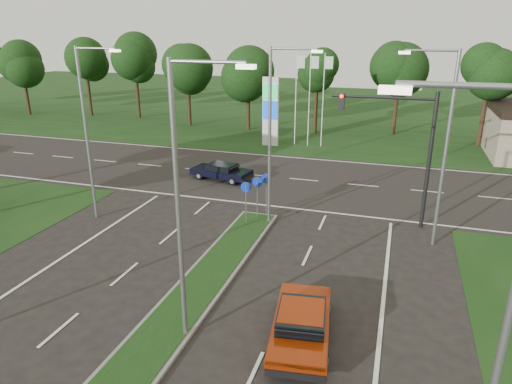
% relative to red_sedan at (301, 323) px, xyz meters
% --- Properties ---
extents(verge_far, '(160.00, 50.00, 0.02)m').
position_rel_red_sedan_xyz_m(verge_far, '(-4.51, 48.01, -0.65)').
color(verge_far, black).
rests_on(verge_far, ground).
extents(cross_road, '(160.00, 12.00, 0.02)m').
position_rel_red_sedan_xyz_m(cross_road, '(-4.51, 17.01, -0.65)').
color(cross_road, black).
rests_on(cross_road, ground).
extents(median_kerb, '(2.00, 26.00, 0.12)m').
position_rel_red_sedan_xyz_m(median_kerb, '(-4.51, -2.99, -0.59)').
color(median_kerb, slate).
rests_on(median_kerb, ground).
extents(streetlight_median_near, '(2.53, 0.22, 9.00)m').
position_rel_red_sedan_xyz_m(streetlight_median_near, '(-3.51, -0.99, 4.43)').
color(streetlight_median_near, gray).
rests_on(streetlight_median_near, ground).
extents(streetlight_median_far, '(2.53, 0.22, 9.00)m').
position_rel_red_sedan_xyz_m(streetlight_median_far, '(-3.51, 9.01, 4.43)').
color(streetlight_median_far, gray).
rests_on(streetlight_median_far, ground).
extents(streetlight_left_far, '(2.53, 0.22, 9.00)m').
position_rel_red_sedan_xyz_m(streetlight_left_far, '(-12.81, 7.01, 4.43)').
color(streetlight_left_far, gray).
rests_on(streetlight_left_far, ground).
extents(streetlight_right_far, '(2.53, 0.22, 9.00)m').
position_rel_red_sedan_xyz_m(streetlight_right_far, '(4.29, 9.01, 4.43)').
color(streetlight_right_far, gray).
rests_on(streetlight_right_far, ground).
extents(streetlight_right_near, '(2.53, 0.22, 9.00)m').
position_rel_red_sedan_xyz_m(streetlight_right_near, '(4.29, -4.99, 4.43)').
color(streetlight_right_near, gray).
rests_on(streetlight_right_near, ground).
extents(traffic_signal, '(5.10, 0.42, 7.00)m').
position_rel_red_sedan_xyz_m(traffic_signal, '(2.68, 11.00, 4.01)').
color(traffic_signal, black).
rests_on(traffic_signal, ground).
extents(median_signs, '(1.16, 1.76, 2.38)m').
position_rel_red_sedan_xyz_m(median_signs, '(-4.51, 9.41, 1.07)').
color(median_signs, gray).
rests_on(median_signs, ground).
extents(gas_pylon, '(5.80, 1.26, 8.00)m').
position_rel_red_sedan_xyz_m(gas_pylon, '(-8.29, 26.05, 2.55)').
color(gas_pylon, silver).
rests_on(gas_pylon, ground).
extents(treeline_far, '(6.00, 6.00, 9.90)m').
position_rel_red_sedan_xyz_m(treeline_far, '(-4.41, 32.94, 6.18)').
color(treeline_far, black).
rests_on(treeline_far, ground).
extents(red_sedan, '(2.36, 4.58, 1.20)m').
position_rel_red_sedan_xyz_m(red_sedan, '(0.00, 0.00, 0.00)').
color(red_sedan, maroon).
rests_on(red_sedan, ground).
extents(navy_sedan, '(4.35, 2.36, 1.13)m').
position_rel_red_sedan_xyz_m(navy_sedan, '(-8.94, 15.37, -0.04)').
color(navy_sedan, black).
rests_on(navy_sedan, ground).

